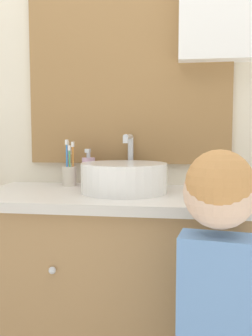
{
  "coord_description": "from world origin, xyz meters",
  "views": [
    {
      "loc": [
        0.12,
        -1.04,
        1.01
      ],
      "look_at": [
        -0.07,
        0.3,
        0.89
      ],
      "focal_mm": 40.0,
      "sensor_mm": 36.0,
      "label": 1
    }
  ],
  "objects_px": {
    "soap_dispenser": "(89,171)",
    "child_figure": "(218,286)",
    "toothbrush_holder": "(69,173)",
    "sink_basin": "(124,177)"
  },
  "relations": [
    {
      "from": "sink_basin",
      "to": "child_figure",
      "type": "height_order",
      "value": "sink_basin"
    },
    {
      "from": "soap_dispenser",
      "to": "toothbrush_holder",
      "type": "bearing_deg",
      "value": -175.2
    },
    {
      "from": "toothbrush_holder",
      "to": "soap_dispenser",
      "type": "xyz_separation_m",
      "value": [
        0.08,
        0.01,
        0.01
      ]
    },
    {
      "from": "sink_basin",
      "to": "toothbrush_holder",
      "type": "relative_size",
      "value": 1.91
    },
    {
      "from": "soap_dispenser",
      "to": "child_figure",
      "type": "xyz_separation_m",
      "value": [
        0.49,
        -0.59,
        -0.24
      ]
    },
    {
      "from": "sink_basin",
      "to": "toothbrush_holder",
      "type": "xyz_separation_m",
      "value": [
        -0.26,
        0.14,
        -0.01
      ]
    },
    {
      "from": "child_figure",
      "to": "sink_basin",
      "type": "bearing_deg",
      "value": 125.43
    },
    {
      "from": "toothbrush_holder",
      "to": "sink_basin",
      "type": "bearing_deg",
      "value": -27.81
    },
    {
      "from": "soap_dispenser",
      "to": "child_figure",
      "type": "relative_size",
      "value": 0.16
    },
    {
      "from": "sink_basin",
      "to": "toothbrush_holder",
      "type": "bearing_deg",
      "value": 152.19
    }
  ]
}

